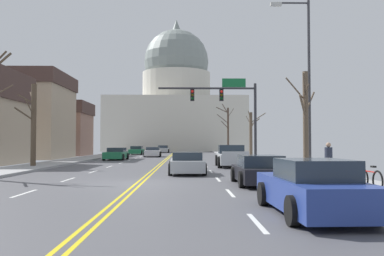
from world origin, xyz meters
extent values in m
cube|color=#4E4E53|center=(0.00, 0.00, -0.03)|extent=(14.00, 180.00, 0.06)
cube|color=yellow|center=(-0.12, 0.00, 0.00)|extent=(0.10, 176.40, 0.00)
cube|color=yellow|center=(0.12, 0.00, 0.00)|extent=(0.10, 176.40, 0.00)
cube|color=silver|center=(3.50, -8.50, 0.00)|extent=(0.12, 2.20, 0.00)
cube|color=silver|center=(3.50, -3.30, 0.00)|extent=(0.12, 2.20, 0.00)
cube|color=silver|center=(3.50, 1.90, 0.00)|extent=(0.12, 2.20, 0.00)
cube|color=silver|center=(3.50, 7.10, 0.00)|extent=(0.12, 2.20, 0.00)
cube|color=silver|center=(3.50, 12.30, 0.00)|extent=(0.12, 2.20, 0.00)
cube|color=silver|center=(3.50, 17.50, 0.00)|extent=(0.12, 2.20, 0.00)
cube|color=silver|center=(3.50, 22.70, 0.00)|extent=(0.12, 2.20, 0.00)
cube|color=silver|center=(3.50, 27.90, 0.00)|extent=(0.12, 2.20, 0.00)
cube|color=silver|center=(3.50, 33.10, 0.00)|extent=(0.12, 2.20, 0.00)
cube|color=silver|center=(3.50, 38.30, 0.00)|extent=(0.12, 2.20, 0.00)
cube|color=silver|center=(3.50, 43.50, 0.00)|extent=(0.12, 2.20, 0.00)
cube|color=silver|center=(3.50, 48.70, 0.00)|extent=(0.12, 2.20, 0.00)
cube|color=silver|center=(3.50, 53.90, 0.00)|extent=(0.12, 2.20, 0.00)
cube|color=silver|center=(3.50, 59.10, 0.00)|extent=(0.12, 2.20, 0.00)
cube|color=silver|center=(3.50, 64.30, 0.00)|extent=(0.12, 2.20, 0.00)
cube|color=silver|center=(-3.50, -3.30, 0.00)|extent=(0.12, 2.20, 0.00)
cube|color=silver|center=(-3.50, 1.90, 0.00)|extent=(0.12, 2.20, 0.00)
cube|color=silver|center=(-3.50, 7.10, 0.00)|extent=(0.12, 2.20, 0.00)
cube|color=silver|center=(-3.50, 12.30, 0.00)|extent=(0.12, 2.20, 0.00)
cube|color=silver|center=(-3.50, 17.50, 0.00)|extent=(0.12, 2.20, 0.00)
cube|color=silver|center=(-3.50, 22.70, 0.00)|extent=(0.12, 2.20, 0.00)
cube|color=silver|center=(-3.50, 27.90, 0.00)|extent=(0.12, 2.20, 0.00)
cube|color=silver|center=(-3.50, 33.10, 0.00)|extent=(0.12, 2.20, 0.00)
cube|color=silver|center=(-3.50, 38.30, 0.00)|extent=(0.12, 2.20, 0.00)
cube|color=silver|center=(-3.50, 43.50, 0.00)|extent=(0.12, 2.20, 0.00)
cube|color=silver|center=(-3.50, 48.70, 0.00)|extent=(0.12, 2.20, 0.00)
cube|color=silver|center=(-3.50, 53.90, 0.00)|extent=(0.12, 2.20, 0.00)
cube|color=silver|center=(-3.50, 59.10, 0.00)|extent=(0.12, 2.20, 0.00)
cube|color=silver|center=(-3.50, 64.30, 0.00)|extent=(0.12, 2.20, 0.00)
cube|color=#9B9B9B|center=(8.50, 0.00, 0.07)|extent=(3.00, 180.00, 0.14)
cylinder|color=#28282D|center=(7.60, 15.39, 3.32)|extent=(0.22, 0.22, 6.37)
cylinder|color=#28282D|center=(3.70, 15.39, 6.11)|extent=(7.80, 0.16, 0.16)
cube|color=black|center=(4.87, 15.39, 5.55)|extent=(0.32, 0.28, 0.92)
sphere|color=red|center=(4.87, 15.23, 5.83)|extent=(0.22, 0.22, 0.22)
sphere|color=#332B05|center=(4.87, 15.23, 5.55)|extent=(0.22, 0.22, 0.22)
sphere|color=black|center=(4.87, 15.23, 5.27)|extent=(0.22, 0.22, 0.22)
cube|color=black|center=(2.53, 15.39, 5.55)|extent=(0.32, 0.28, 0.92)
sphere|color=red|center=(2.53, 15.23, 5.83)|extent=(0.22, 0.22, 0.22)
sphere|color=#332B05|center=(2.53, 15.23, 5.55)|extent=(0.22, 0.22, 0.22)
sphere|color=black|center=(2.53, 15.23, 5.27)|extent=(0.22, 0.22, 0.22)
cube|color=#146033|center=(5.88, 15.41, 6.56)|extent=(1.90, 0.06, 0.70)
cylinder|color=#333338|center=(8.20, 3.04, 4.54)|extent=(0.14, 0.14, 8.81)
cylinder|color=#333338|center=(7.37, 3.04, 8.80)|extent=(1.65, 0.09, 0.09)
cube|color=#B2B2AD|center=(6.55, 3.04, 8.73)|extent=(0.56, 0.24, 0.16)
cube|color=beige|center=(0.00, 72.23, 5.49)|extent=(28.60, 22.25, 10.97)
cylinder|color=beige|center=(0.00, 72.23, 14.02)|extent=(14.85, 14.85, 6.10)
sphere|color=gray|center=(0.00, 72.23, 19.55)|extent=(14.16, 14.16, 14.16)
cone|color=gray|center=(0.00, 72.23, 27.83)|extent=(1.80, 1.80, 2.40)
cube|color=#ADB2B7|center=(5.31, 11.99, 0.58)|extent=(2.05, 5.31, 0.71)
cube|color=#1E2833|center=(5.33, 12.73, 1.24)|extent=(1.82, 1.83, 0.63)
cube|color=#ADB2B7|center=(5.25, 9.41, 1.04)|extent=(1.78, 0.14, 0.22)
cylinder|color=black|center=(4.38, 13.59, 0.40)|extent=(0.30, 0.81, 0.80)
cylinder|color=black|center=(6.31, 13.55, 0.40)|extent=(0.30, 0.81, 0.80)
cylinder|color=black|center=(4.31, 10.43, 0.40)|extent=(0.30, 0.81, 0.80)
cylinder|color=black|center=(6.24, 10.39, 0.40)|extent=(0.30, 0.81, 0.80)
cube|color=#9EA3A8|center=(2.05, 5.59, 0.47)|extent=(1.89, 4.66, 0.62)
cube|color=#232D38|center=(2.05, 5.29, 0.99)|extent=(1.63, 2.33, 0.43)
cylinder|color=black|center=(1.12, 7.00, 0.32)|extent=(0.23, 0.64, 0.64)
cylinder|color=black|center=(2.91, 7.04, 0.32)|extent=(0.23, 0.64, 0.64)
cylinder|color=black|center=(1.18, 4.13, 0.32)|extent=(0.23, 0.64, 0.64)
cylinder|color=black|center=(2.97, 4.17, 0.32)|extent=(0.23, 0.64, 0.64)
cube|color=black|center=(5.03, -0.42, 0.45)|extent=(1.83, 4.23, 0.57)
cube|color=#232D38|center=(5.03, -0.61, 0.97)|extent=(1.61, 2.07, 0.48)
cylinder|color=black|center=(4.12, 0.89, 0.32)|extent=(0.22, 0.64, 0.64)
cylinder|color=black|center=(5.95, 0.89, 0.32)|extent=(0.22, 0.64, 0.64)
cylinder|color=black|center=(4.12, -1.73, 0.32)|extent=(0.22, 0.64, 0.64)
cylinder|color=black|center=(5.94, -1.73, 0.32)|extent=(0.22, 0.64, 0.64)
cube|color=navy|center=(5.00, -7.46, 0.51)|extent=(1.84, 4.56, 0.70)
cube|color=#232D38|center=(5.01, -7.74, 1.09)|extent=(1.56, 1.99, 0.48)
cylinder|color=black|center=(4.10, -6.09, 0.32)|extent=(0.24, 0.65, 0.64)
cylinder|color=black|center=(5.81, -6.04, 0.32)|extent=(0.24, 0.65, 0.64)
cylinder|color=black|center=(4.18, -8.88, 0.32)|extent=(0.24, 0.65, 0.64)
cylinder|color=black|center=(5.89, -8.84, 0.32)|extent=(0.24, 0.65, 0.64)
cube|color=#1E7247|center=(-5.00, 23.95, 0.48)|extent=(1.97, 4.31, 0.65)
cube|color=#232D38|center=(-4.99, 24.29, 1.02)|extent=(1.68, 1.97, 0.42)
cylinder|color=black|center=(-4.11, 22.60, 0.32)|extent=(0.24, 0.65, 0.64)
cylinder|color=black|center=(-5.96, 22.65, 0.32)|extent=(0.24, 0.65, 0.64)
cylinder|color=black|center=(-4.04, 25.25, 0.32)|extent=(0.24, 0.65, 0.64)
cylinder|color=black|center=(-5.89, 25.30, 0.32)|extent=(0.24, 0.65, 0.64)
cube|color=silver|center=(-2.04, 33.05, 0.48)|extent=(1.89, 4.55, 0.64)
cube|color=#232D38|center=(-2.05, 33.42, 0.99)|extent=(1.62, 2.05, 0.39)
cylinder|color=black|center=(-1.12, 31.67, 0.32)|extent=(0.23, 0.64, 0.64)
cylinder|color=black|center=(-2.90, 31.63, 0.32)|extent=(0.23, 0.64, 0.64)
cylinder|color=black|center=(-1.18, 34.46, 0.32)|extent=(0.23, 0.64, 0.64)
cylinder|color=black|center=(-2.97, 34.42, 0.32)|extent=(0.23, 0.64, 0.64)
cube|color=#1E7247|center=(-5.18, 42.77, 0.46)|extent=(1.84, 4.68, 0.61)
cube|color=#232D38|center=(-5.17, 42.87, 1.00)|extent=(1.60, 2.24, 0.46)
cylinder|color=black|center=(-4.29, 41.31, 0.32)|extent=(0.23, 0.64, 0.64)
cylinder|color=black|center=(-6.09, 41.33, 0.32)|extent=(0.23, 0.64, 0.64)
cylinder|color=black|center=(-4.26, 44.20, 0.32)|extent=(0.23, 0.64, 0.64)
cylinder|color=black|center=(-6.06, 44.22, 0.32)|extent=(0.23, 0.64, 0.64)
cube|color=#9EA3A8|center=(-1.85, 53.13, 0.48)|extent=(1.85, 4.54, 0.65)
cube|color=#232D38|center=(-1.85, 53.26, 1.04)|extent=(1.61, 2.13, 0.46)
cylinder|color=black|center=(-0.93, 51.74, 0.32)|extent=(0.23, 0.64, 0.64)
cylinder|color=black|center=(-2.74, 51.72, 0.32)|extent=(0.23, 0.64, 0.64)
cylinder|color=black|center=(-0.95, 54.54, 0.32)|extent=(0.23, 0.64, 0.64)
cylinder|color=black|center=(-2.76, 54.53, 0.32)|extent=(0.23, 0.64, 0.64)
cube|color=#8C6656|center=(-16.22, 38.01, 2.78)|extent=(9.92, 7.30, 5.55)
cube|color=#47332D|center=(-16.22, 38.01, 6.36)|extent=(10.32, 7.59, 1.61)
cube|color=tan|center=(-15.54, 27.69, 3.88)|extent=(8.57, 9.13, 7.76)
cube|color=#47332D|center=(-15.54, 27.69, 8.54)|extent=(8.91, 9.49, 1.56)
cylinder|color=brown|center=(8.92, 25.84, 2.55)|extent=(0.34, 0.34, 4.82)
cylinder|color=brown|center=(9.02, 25.32, 3.53)|extent=(0.27, 1.10, 0.85)
cylinder|color=brown|center=(8.75, 25.58, 4.57)|extent=(0.43, 0.61, 0.99)
cylinder|color=brown|center=(9.69, 25.74, 4.37)|extent=(1.60, 0.30, 1.09)
cylinder|color=brown|center=(9.35, 25.62, 3.92)|extent=(0.96, 0.54, 0.76)
cylinder|color=brown|center=(8.72, 26.14, 4.11)|extent=(0.48, 0.67, 1.00)
cylinder|color=#4C3D2D|center=(-8.50, 10.99, 2.96)|extent=(0.36, 0.36, 5.63)
cylinder|color=#4C3D2D|center=(-8.55, 10.36, 4.09)|extent=(0.18, 1.31, 1.08)
cylinder|color=#4C3D2D|center=(-8.96, 10.49, 3.66)|extent=(1.04, 1.10, 0.89)
cylinder|color=#4C3D2D|center=(-8.96, 10.78, 4.71)|extent=(1.00, 0.53, 0.64)
cylinder|color=#4C3D2D|center=(-8.91, 11.74, 4.93)|extent=(0.95, 1.61, 0.99)
cylinder|color=#423328|center=(7.86, 38.81, 3.34)|extent=(0.26, 0.26, 6.40)
cylinder|color=#423328|center=(7.49, 38.96, 6.40)|extent=(0.88, 0.44, 1.45)
cylinder|color=#423328|center=(7.07, 39.09, 6.27)|extent=(1.68, 0.68, 0.91)
cylinder|color=#423328|center=(7.36, 38.41, 4.20)|extent=(1.11, 0.89, 1.04)
cylinder|color=#423328|center=(7.11, 38.78, 5.03)|extent=(1.58, 0.15, 1.29)
cylinder|color=#423328|center=(8.27, 38.89, 5.87)|extent=(0.87, 0.24, 1.22)
cylinder|color=brown|center=(7.86, 2.55, 2.68)|extent=(0.27, 0.27, 5.08)
cylinder|color=brown|center=(7.66, 2.31, 3.48)|extent=(0.55, 0.64, 1.11)
cylinder|color=brown|center=(7.35, 2.42, 4.32)|extent=(1.08, 0.35, 1.14)
cylinder|color=brown|center=(7.67, 2.03, 4.23)|extent=(0.51, 1.17, 1.61)
cylinder|color=brown|center=(8.22, 3.03, 3.76)|extent=(0.83, 1.05, 1.17)
cylinder|color=brown|center=(7.77, 2.04, 4.09)|extent=(0.28, 1.10, 0.78)
cylinder|color=black|center=(8.31, 0.97, 0.55)|extent=(0.16, 0.16, 0.82)
cylinder|color=black|center=(8.50, 0.97, 0.55)|extent=(0.16, 0.16, 0.82)
cylinder|color=#232838|center=(8.41, 0.97, 1.22)|extent=(0.34, 0.34, 0.60)
sphere|color=#A37F66|center=(8.41, 0.97, 1.63)|extent=(0.22, 0.22, 0.22)
torus|color=black|center=(8.18, -3.13, 0.47)|extent=(0.06, 0.72, 0.72)
torus|color=black|center=(8.18, -4.18, 0.47)|extent=(0.06, 0.72, 0.72)
cylinder|color=#B21E19|center=(8.18, -3.65, 0.75)|extent=(0.04, 0.79, 0.04)
cube|color=black|center=(8.18, -3.88, 0.93)|extent=(0.12, 0.20, 0.06)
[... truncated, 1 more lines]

